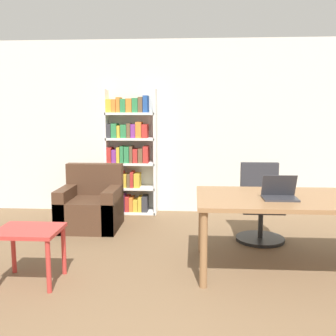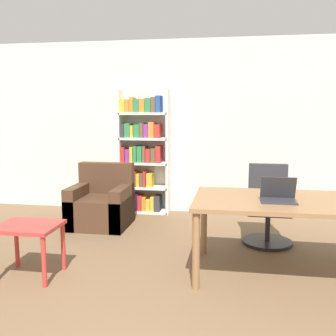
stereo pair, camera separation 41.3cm
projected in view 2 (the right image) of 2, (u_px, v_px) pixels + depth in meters
name	position (u px, v px, depth m)	size (l,w,h in m)	color
wall_back	(202.00, 127.00, 6.14)	(8.00, 0.06, 2.70)	silver
desk	(293.00, 208.00, 3.78)	(1.90, 1.05, 0.76)	olive
laptop	(278.00, 196.00, 3.69)	(0.33, 0.24, 0.23)	#2D2D33
office_chair	(268.00, 209.00, 4.79)	(0.60, 0.60, 0.96)	black
side_table_blue	(28.00, 234.00, 3.78)	(0.58, 0.48, 0.52)	#B2332D
armchair	(101.00, 205.00, 5.52)	(0.80, 0.75, 0.86)	#472D1E
bookshelf	(142.00, 155.00, 6.17)	(0.80, 0.28, 1.93)	white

